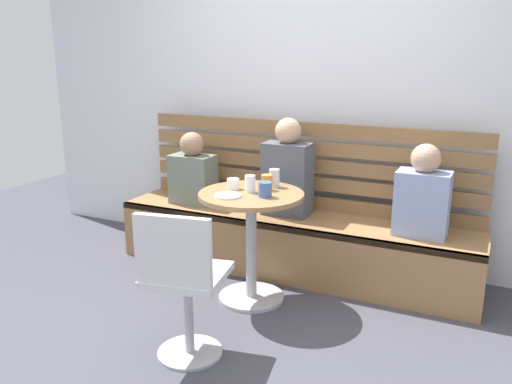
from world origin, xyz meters
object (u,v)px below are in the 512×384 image
booth_bench (291,244)px  cup_ceramic_white (233,184)px  cafe_table (251,226)px  plate_small (228,196)px  person_child_left (193,172)px  person_adult (288,172)px  cup_glass_tall (275,178)px  white_chair (183,281)px  cup_mug_blue (265,189)px  cup_tumbler_orange (267,182)px  person_child_middle (423,196)px  cup_water_clear (250,184)px

booth_bench → cup_ceramic_white: cup_ceramic_white is taller
cafe_table → plate_small: bearing=-121.9°
booth_bench → person_child_left: bearing=-179.6°
person_adult → cup_glass_tall: (0.06, -0.37, 0.04)m
cafe_table → cup_ceramic_white: 0.30m
white_chair → cup_mug_blue: bearing=80.9°
person_child_left → cup_glass_tall: (0.85, -0.32, 0.11)m
person_adult → cup_tumbler_orange: size_ratio=7.16×
booth_bench → cup_glass_tall: 0.67m
person_child_left → cup_mug_blue: bearing=-33.0°
person_child_middle → cup_glass_tall: size_ratio=5.06×
white_chair → person_child_left: (-0.77, 1.34, 0.22)m
person_child_left → person_child_middle: bearing=0.1°
white_chair → person_child_left: 1.56m
cup_ceramic_white → person_child_middle: bearing=23.6°
person_adult → person_child_left: person_adult is taller
white_chair → cup_ceramic_white: bearing=99.9°
white_chair → person_child_left: size_ratio=1.50×
booth_bench → cup_mug_blue: size_ratio=28.42×
cafe_table → plate_small: 0.28m
cafe_table → person_child_middle: person_child_middle is taller
cafe_table → cup_ceramic_white: bearing=166.7°
person_child_middle → person_adult: bearing=177.5°
person_child_middle → cup_water_clear: person_child_middle is taller
person_child_left → person_child_middle: person_child_middle is taller
plate_small → cup_mug_blue: bearing=24.1°
cup_glass_tall → cafe_table: bearing=-110.1°
white_chair → person_child_left: bearing=119.9°
person_child_middle → cup_ceramic_white: (-1.13, -0.50, 0.07)m
white_chair → person_child_middle: person_child_middle is taller
cup_water_clear → person_child_left: bearing=145.8°
booth_bench → cup_water_clear: cup_water_clear is taller
white_chair → cup_water_clear: 0.89m
booth_bench → person_child_middle: person_child_middle is taller
cup_ceramic_white → cup_glass_tall: size_ratio=0.67×
cup_mug_blue → cup_ceramic_white: (-0.27, 0.09, -0.01)m
white_chair → person_adult: size_ratio=1.19×
person_child_left → cup_mug_blue: size_ratio=5.97×
booth_bench → white_chair: 1.37m
cup_tumbler_orange → booth_bench: bearing=88.2°
cafe_table → person_adult: (0.02, 0.57, 0.24)m
cup_ceramic_white → cup_water_clear: bearing=-9.1°
person_child_middle → cup_mug_blue: person_child_middle is taller
booth_bench → person_child_left: (-0.84, -0.01, 0.47)m
booth_bench → person_adult: bearing=146.1°
cup_tumbler_orange → plate_small: cup_tumbler_orange is taller
cafe_table → cup_glass_tall: cup_glass_tall is taller
cup_mug_blue → plate_small: bearing=-155.9°
white_chair → cup_mug_blue: white_chair is taller
person_child_left → person_child_middle: size_ratio=0.93×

